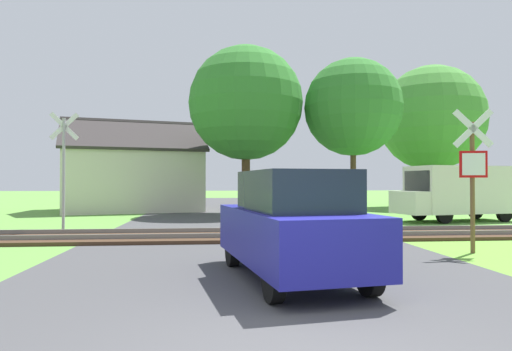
{
  "coord_description": "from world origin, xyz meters",
  "views": [
    {
      "loc": [
        -0.82,
        -4.07,
        1.6
      ],
      "look_at": [
        0.5,
        9.97,
        1.8
      ],
      "focal_mm": 32.0,
      "sensor_mm": 36.0,
      "label": 1
    }
  ],
  "objects_px": {
    "parked_car": "(292,225)",
    "house": "(132,178)",
    "crossing_sign_far": "(64,164)",
    "tree_far": "(432,118)",
    "tree_center": "(246,103)",
    "mail_truck": "(457,191)",
    "tree_right": "(353,107)",
    "stop_sign_near": "(473,171)"
  },
  "relations": [
    {
      "from": "crossing_sign_far",
      "to": "tree_center",
      "type": "height_order",
      "value": "tree_center"
    },
    {
      "from": "stop_sign_near",
      "to": "house",
      "type": "bearing_deg",
      "value": -45.96
    },
    {
      "from": "crossing_sign_far",
      "to": "tree_right",
      "type": "bearing_deg",
      "value": 24.48
    },
    {
      "from": "house",
      "to": "mail_truck",
      "type": "height_order",
      "value": "house"
    },
    {
      "from": "crossing_sign_far",
      "to": "house",
      "type": "bearing_deg",
      "value": 81.7
    },
    {
      "from": "stop_sign_near",
      "to": "tree_right",
      "type": "xyz_separation_m",
      "value": [
        1.09,
        12.24,
        3.45
      ]
    },
    {
      "from": "house",
      "to": "parked_car",
      "type": "relative_size",
      "value": 2.1
    },
    {
      "from": "tree_right",
      "to": "parked_car",
      "type": "relative_size",
      "value": 1.83
    },
    {
      "from": "parked_car",
      "to": "house",
      "type": "bearing_deg",
      "value": 98.23
    },
    {
      "from": "house",
      "to": "parked_car",
      "type": "height_order",
      "value": "house"
    },
    {
      "from": "crossing_sign_far",
      "to": "tree_right",
      "type": "relative_size",
      "value": 0.49
    },
    {
      "from": "house",
      "to": "tree_center",
      "type": "xyz_separation_m",
      "value": [
        6.2,
        -3.65,
        3.69
      ]
    },
    {
      "from": "tree_center",
      "to": "parked_car",
      "type": "relative_size",
      "value": 1.99
    },
    {
      "from": "tree_right",
      "to": "tree_far",
      "type": "height_order",
      "value": "tree_far"
    },
    {
      "from": "stop_sign_near",
      "to": "tree_center",
      "type": "height_order",
      "value": "tree_center"
    },
    {
      "from": "mail_truck",
      "to": "parked_car",
      "type": "distance_m",
      "value": 13.5
    },
    {
      "from": "tree_right",
      "to": "tree_far",
      "type": "distance_m",
      "value": 8.64
    },
    {
      "from": "tree_right",
      "to": "mail_truck",
      "type": "xyz_separation_m",
      "value": [
        3.04,
        -4.2,
        -4.06
      ]
    },
    {
      "from": "mail_truck",
      "to": "parked_car",
      "type": "relative_size",
      "value": 1.23
    },
    {
      "from": "house",
      "to": "parked_car",
      "type": "xyz_separation_m",
      "value": [
        5.87,
        -18.84,
        -0.93
      ]
    },
    {
      "from": "house",
      "to": "crossing_sign_far",
      "type": "bearing_deg",
      "value": -104.74
    },
    {
      "from": "house",
      "to": "tree_far",
      "type": "distance_m",
      "value": 18.64
    },
    {
      "from": "tree_center",
      "to": "mail_truck",
      "type": "xyz_separation_m",
      "value": [
        8.32,
        -4.82,
        -4.28
      ]
    },
    {
      "from": "tree_far",
      "to": "mail_truck",
      "type": "bearing_deg",
      "value": -111.07
    },
    {
      "from": "tree_right",
      "to": "house",
      "type": "bearing_deg",
      "value": 159.57
    },
    {
      "from": "house",
      "to": "tree_far",
      "type": "relative_size",
      "value": 0.99
    },
    {
      "from": "crossing_sign_far",
      "to": "house",
      "type": "height_order",
      "value": "house"
    },
    {
      "from": "mail_truck",
      "to": "parked_car",
      "type": "height_order",
      "value": "mail_truck"
    },
    {
      "from": "crossing_sign_far",
      "to": "mail_truck",
      "type": "bearing_deg",
      "value": 4.13
    },
    {
      "from": "tree_far",
      "to": "parked_car",
      "type": "height_order",
      "value": "tree_far"
    },
    {
      "from": "tree_far",
      "to": "mail_truck",
      "type": "distance_m",
      "value": 11.17
    },
    {
      "from": "crossing_sign_far",
      "to": "tree_far",
      "type": "distance_m",
      "value": 22.53
    },
    {
      "from": "tree_right",
      "to": "tree_far",
      "type": "xyz_separation_m",
      "value": [
        6.74,
        5.4,
        0.31
      ]
    },
    {
      "from": "tree_far",
      "to": "tree_center",
      "type": "height_order",
      "value": "tree_far"
    },
    {
      "from": "parked_car",
      "to": "tree_far",
      "type": "bearing_deg",
      "value": 49.18
    },
    {
      "from": "mail_truck",
      "to": "house",
      "type": "bearing_deg",
      "value": 48.79
    },
    {
      "from": "stop_sign_near",
      "to": "tree_center",
      "type": "relative_size",
      "value": 0.39
    },
    {
      "from": "house",
      "to": "tree_center",
      "type": "distance_m",
      "value": 8.09
    },
    {
      "from": "tree_right",
      "to": "tree_far",
      "type": "bearing_deg",
      "value": 38.71
    },
    {
      "from": "crossing_sign_far",
      "to": "parked_car",
      "type": "bearing_deg",
      "value": -58.9
    },
    {
      "from": "tree_right",
      "to": "mail_truck",
      "type": "distance_m",
      "value": 6.58
    },
    {
      "from": "house",
      "to": "tree_far",
      "type": "xyz_separation_m",
      "value": [
        18.22,
        1.13,
        3.79
      ]
    }
  ]
}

